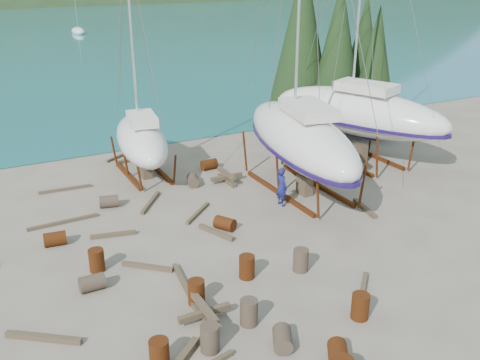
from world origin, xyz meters
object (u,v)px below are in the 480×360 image
large_sailboat_near (300,137)px  large_sailboat_far (357,111)px  small_sailboat_shore (141,139)px  worker (282,187)px

large_sailboat_near → large_sailboat_far: 6.25m
small_sailboat_shore → large_sailboat_near: bearing=-33.7°
large_sailboat_near → worker: large_sailboat_near is taller
large_sailboat_near → small_sailboat_shore: bearing=148.9°
large_sailboat_far → worker: 8.50m
large_sailboat_near → small_sailboat_shore: large_sailboat_near is taller
worker → small_sailboat_shore: bearing=28.9°
large_sailboat_near → large_sailboat_far: (5.69, 2.59, 0.01)m
large_sailboat_near → large_sailboat_far: size_ratio=1.01×
large_sailboat_far → worker: bearing=-174.8°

